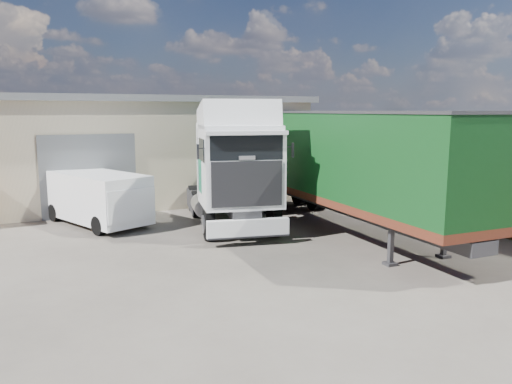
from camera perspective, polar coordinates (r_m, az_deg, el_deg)
name	(u,v)px	position (r m, az deg, el deg)	size (l,w,h in m)	color
ground	(209,280)	(13.95, -5.43, -10.02)	(120.00, 120.00, 0.00)	#282521
brick_boundary_wall	(398,182)	(24.47, 15.95, 1.07)	(0.35, 26.00, 2.50)	brown
tractor_unit	(235,176)	(19.18, -2.42, 1.80)	(4.20, 7.82, 5.00)	black
box_trailer	(341,158)	(19.35, 9.68, 3.83)	(3.27, 13.89, 4.59)	#2D2D30
panel_van	(99,198)	(21.16, -17.52, -0.69)	(3.94, 5.57, 2.11)	black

